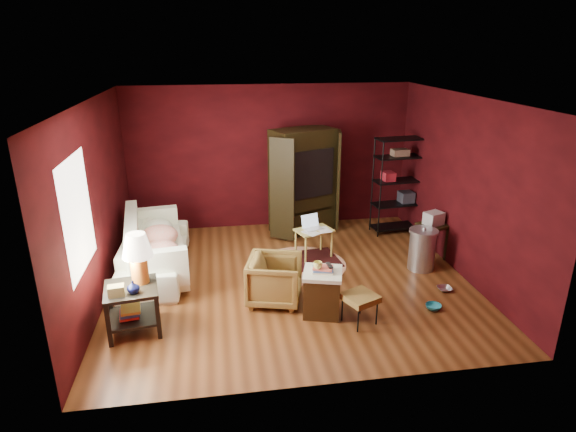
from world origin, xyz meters
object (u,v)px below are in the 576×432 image
(side_table, at_px, (135,274))
(hamper, at_px, (322,291))
(armchair, at_px, (275,278))
(sofa, at_px, (155,246))
(tv_armoire, at_px, (303,179))
(laptop_desk, at_px, (314,232))
(wire_shelving, at_px, (398,181))

(side_table, bearing_deg, hamper, -0.77)
(side_table, distance_m, hamper, 2.48)
(side_table, bearing_deg, armchair, 11.71)
(sofa, xyz_separation_m, tv_armoire, (2.69, 1.43, 0.60))
(side_table, bearing_deg, laptop_desk, 33.56)
(side_table, bearing_deg, tv_armoire, 48.05)
(sofa, relative_size, tv_armoire, 1.13)
(sofa, height_order, hamper, sofa)
(armchair, relative_size, tv_armoire, 0.37)
(sofa, height_order, tv_armoire, tv_armoire)
(armchair, bearing_deg, tv_armoire, -3.81)
(tv_armoire, distance_m, wire_shelving, 1.82)
(armchair, distance_m, hamper, 0.73)
(tv_armoire, bearing_deg, laptop_desk, -115.43)
(laptop_desk, distance_m, wire_shelving, 2.15)
(wire_shelving, bearing_deg, laptop_desk, -158.66)
(tv_armoire, height_order, wire_shelving, tv_armoire)
(sofa, bearing_deg, tv_armoire, -60.33)
(hamper, bearing_deg, wire_shelving, 52.80)
(armchair, bearing_deg, sofa, 70.05)
(hamper, bearing_deg, tv_armoire, 84.26)
(laptop_desk, relative_size, tv_armoire, 0.37)
(hamper, bearing_deg, laptop_desk, 81.97)
(armchair, xyz_separation_m, tv_armoire, (0.91, 2.68, 0.67))
(side_table, distance_m, tv_armoire, 4.12)
(side_table, relative_size, laptop_desk, 1.74)
(hamper, relative_size, laptop_desk, 0.98)
(laptop_desk, relative_size, wire_shelving, 0.40)
(sofa, distance_m, tv_armoire, 3.11)
(side_table, xyz_separation_m, laptop_desk, (2.70, 1.79, -0.31))
(hamper, bearing_deg, sofa, 145.15)
(sofa, relative_size, laptop_desk, 3.07)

